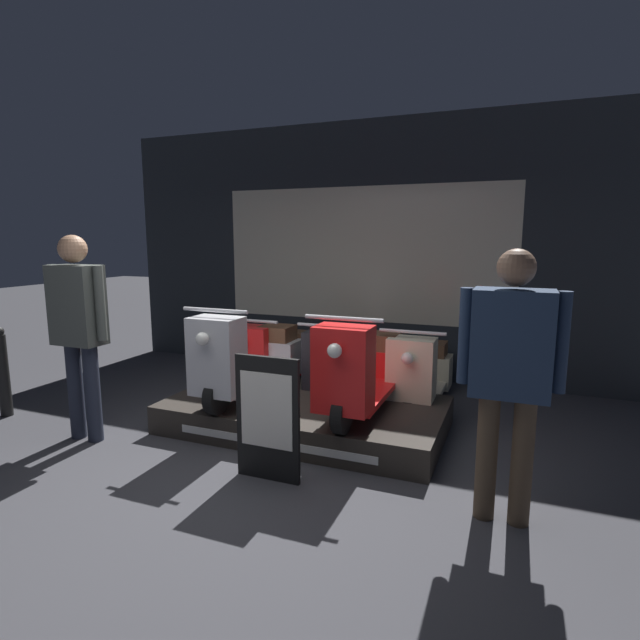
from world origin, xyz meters
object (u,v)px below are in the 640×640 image
scooter_backrow_0 (275,359)px  street_bollard (3,372)px  scooter_backrow_1 (344,366)px  person_right_browsing (510,363)px  person_left_browsing (78,320)px  price_sign_board (268,418)px  scooter_backrow_2 (421,374)px  scooter_display_left (249,359)px  scooter_display_right (363,371)px

scooter_backrow_0 → street_bollard: 2.77m
scooter_backrow_1 → person_right_browsing: size_ratio=0.93×
person_left_browsing → price_sign_board: 1.94m
person_left_browsing → scooter_backrow_1: bearing=47.9°
street_bollard → scooter_backrow_2: bearing=25.1°
scooter_display_left → scooter_backrow_0: size_ratio=1.00×
person_left_browsing → person_right_browsing: person_left_browsing is taller
scooter_display_right → price_sign_board: 1.08m
scooter_display_left → scooter_backrow_0: 1.08m
price_sign_board → person_left_browsing: bearing=177.9°
price_sign_board → street_bollard: 3.07m
person_left_browsing → scooter_backrow_0: bearing=65.1°
person_left_browsing → street_bollard: size_ratio=1.97×
scooter_display_right → scooter_backrow_0: size_ratio=1.00×
person_right_browsing → scooter_display_left: bearing=158.7°
scooter_backrow_0 → person_left_browsing: size_ratio=0.89×
scooter_display_left → scooter_backrow_0: bearing=103.3°
scooter_display_right → person_left_browsing: 2.49m
street_bollard → price_sign_board: bearing=-3.9°
scooter_display_left → scooter_backrow_1: size_ratio=1.00×
scooter_display_right → scooter_display_left: bearing=180.0°
scooter_backrow_2 → person_right_browsing: (0.87, -1.93, 0.66)m
person_right_browsing → street_bollard: size_ratio=1.88×
scooter_display_right → price_sign_board: size_ratio=1.70×
person_right_browsing → price_sign_board: (-1.62, -0.07, -0.55)m
person_right_browsing → scooter_backrow_2: bearing=114.3°
scooter_backrow_1 → scooter_backrow_2: 0.85m
person_right_browsing → street_bollard: (-4.69, 0.14, -0.57)m
scooter_display_right → price_sign_board: scooter_display_right is taller
scooter_backrow_2 → street_bollard: size_ratio=1.75×
person_left_browsing → scooter_display_left: bearing=38.7°
scooter_backrow_2 → person_right_browsing: size_ratio=0.93×
scooter_display_right → person_right_browsing: size_ratio=0.93×
scooter_display_left → price_sign_board: (0.71, -0.98, -0.15)m
scooter_backrow_0 → scooter_backrow_2: bearing=0.0°
scooter_display_left → person_left_browsing: (-1.14, -0.91, 0.44)m
person_left_browsing → price_sign_board: person_left_browsing is taller
scooter_backrow_1 → price_sign_board: (0.10, -2.00, 0.11)m
scooter_display_left → person_left_browsing: 1.52m
scooter_backrow_0 → person_left_browsing: 2.24m
person_left_browsing → price_sign_board: bearing=-2.1°
scooter_backrow_1 → person_right_browsing: person_right_browsing is taller
scooter_display_right → scooter_backrow_1: size_ratio=1.00×
scooter_backrow_2 → person_left_browsing: bearing=-143.4°
person_left_browsing → price_sign_board: size_ratio=1.92×
scooter_display_right → person_right_browsing: 1.55m
scooter_backrow_1 → price_sign_board: size_ratio=1.70×
price_sign_board → street_bollard: size_ratio=1.03×
scooter_display_left → scooter_display_right: 1.14m
scooter_display_right → price_sign_board: bearing=-113.6°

